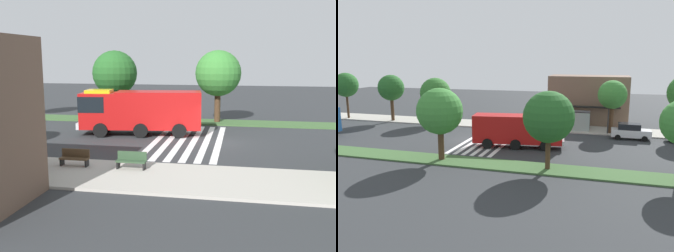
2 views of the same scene
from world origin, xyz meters
TOP-DOWN VIEW (x-y plane):
  - ground_plane at (0.00, 0.00)m, footprint 120.00×120.00m
  - sidewalk at (0.00, 9.24)m, footprint 60.00×4.93m
  - median_strip at (0.00, -8.28)m, footprint 60.00×3.00m
  - crosswalk at (2.05, 0.00)m, footprint 4.95×12.20m
  - fire_truck at (6.30, -1.55)m, footprint 9.75×3.70m
  - bus_stop_shelter at (11.18, 8.18)m, footprint 3.50×1.40m
  - bench_near_shelter at (7.18, 8.19)m, footprint 1.60×0.50m
  - bench_west_of_shelter at (3.97, 8.19)m, footprint 1.60×0.50m
  - median_tree_far_west at (0.47, -8.28)m, footprint 4.17×4.17m
  - median_tree_west at (10.29, -8.28)m, footprint 4.27×4.27m
  - median_tree_center at (20.32, -8.28)m, footprint 3.42×3.42m

SIDE VIEW (x-z plane):
  - ground_plane at x=0.00m, z-range 0.00..0.00m
  - crosswalk at x=2.05m, z-range 0.00..0.01m
  - sidewalk at x=0.00m, z-range 0.00..0.14m
  - median_strip at x=0.00m, z-range 0.00..0.14m
  - bench_near_shelter at x=7.18m, z-range 0.14..1.04m
  - bench_west_of_shelter at x=3.97m, z-range 0.14..1.04m
  - bus_stop_shelter at x=11.18m, z-range 0.66..3.12m
  - fire_truck at x=6.30m, z-range 0.21..3.74m
  - median_tree_west at x=10.29m, z-range 1.26..7.81m
  - median_tree_far_west at x=0.47m, z-range 1.29..7.84m
  - median_tree_center at x=20.32m, z-range 1.49..7.68m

